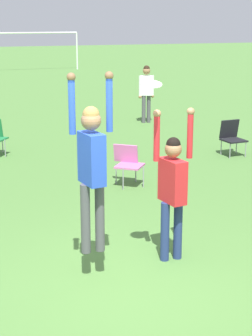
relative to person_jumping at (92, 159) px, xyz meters
The scene contains 8 objects.
ground_plane 1.64m from the person_jumping, 48.76° to the right, with size 120.00×120.00×0.00m, color #4C7A38.
person_jumping is the anchor object (origin of this frame).
person_defending 1.26m from the person_jumping, ahead, with size 0.58×0.45×2.09m.
frisbee 1.15m from the person_jumping, ahead, with size 0.26×0.26×0.07m.
camping_chair_1 7.34m from the person_jumping, 46.19° to the left, with size 0.54×0.57×0.84m.
camping_chair_2 4.30m from the person_jumping, 63.94° to the left, with size 0.69×0.77×0.79m.
person_spectator_near 11.00m from the person_jumping, 64.75° to the left, with size 0.53×0.33×1.79m.
soccer_goal 29.23m from the person_jumping, 82.09° to the left, with size 7.10×0.10×2.35m.
Camera 1 is at (-2.16, -5.97, 3.22)m, focal length 60.00 mm.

